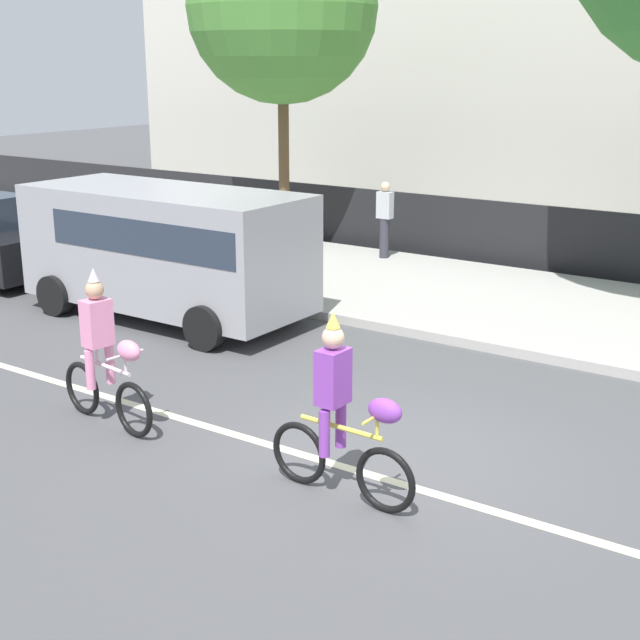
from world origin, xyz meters
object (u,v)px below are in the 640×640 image
(parade_cyclist_pink, at_px, (105,359))
(parked_van_grey, at_px, (169,244))
(parade_cyclist_purple, at_px, (342,419))
(pedestrian_onlooker, at_px, (385,218))

(parade_cyclist_pink, height_order, parked_van_grey, parked_van_grey)
(parade_cyclist_purple, distance_m, pedestrian_onlooker, 10.64)
(parade_cyclist_pink, distance_m, pedestrian_onlooker, 9.57)
(pedestrian_onlooker, bearing_deg, parade_cyclist_pink, -79.64)
(parade_cyclist_purple, xyz_separation_m, parked_van_grey, (-5.91, 3.78, 0.44))
(parade_cyclist_pink, height_order, parade_cyclist_purple, same)
(parade_cyclist_pink, distance_m, parked_van_grey, 4.64)
(parade_cyclist_pink, xyz_separation_m, parade_cyclist_purple, (3.31, 0.04, 0.00))
(parked_van_grey, xyz_separation_m, pedestrian_onlooker, (0.88, 5.59, -0.27))
(parade_cyclist_pink, relative_size, parade_cyclist_purple, 1.00)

